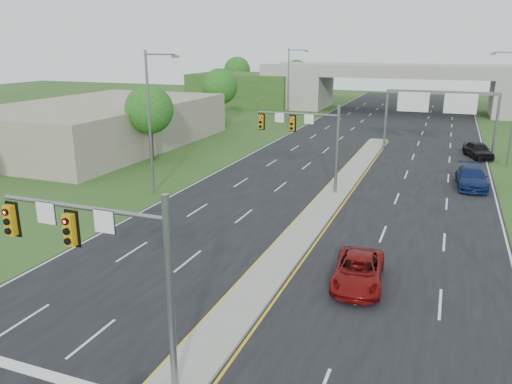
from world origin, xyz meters
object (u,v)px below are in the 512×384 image
Objects in this scene: signal_mast_near at (108,254)px; signal_mast_far at (309,133)px; sign_gantry at (439,104)px; overpass at (404,91)px; car_far_c at (478,150)px; car_far_b at (472,177)px; car_far_a at (358,271)px.

signal_mast_near is 25.00m from signal_mast_far.
overpass is (-6.68, 35.08, -1.69)m from sign_gantry.
car_far_c is at bearing -17.56° from sign_gantry.
signal_mast_far is at bearing -92.35° from overpass.
signal_mast_far is 0.09× the size of overpass.
overpass is at bearing 98.21° from car_far_b.
car_far_b is at bearing 26.50° from signal_mast_far.
sign_gantry reaches higher than car_far_a.
car_far_c is (11.00, -36.45, -2.72)m from overpass.
overpass is (2.26, 80.07, -1.17)m from signal_mast_near.
signal_mast_far is at bearing -114.11° from sign_gantry.
overpass is at bearing 88.38° from signal_mast_near.
car_far_a is (-2.26, -34.80, -4.51)m from sign_gantry.
car_far_a is at bearing -120.45° from car_far_c.
car_far_c is at bearing 82.30° from car_far_b.
signal_mast_far is 1.38× the size of car_far_a.
signal_mast_near reaches higher than car_far_c.
sign_gantry is 0.14× the size of overpass.
signal_mast_far reaches higher than car_far_a.
overpass is at bearing 88.64° from car_far_a.
car_far_a is at bearing 56.75° from signal_mast_near.
signal_mast_far reaches higher than sign_gantry.
sign_gantry is 35.16m from car_far_a.
car_far_a is (4.42, -69.87, -2.83)m from overpass.
signal_mast_far is 23.20m from car_far_c.
car_far_b is at bearing 68.40° from signal_mast_near.
car_far_a is 34.07m from car_far_c.
signal_mast_far is 14.31m from car_far_b.
car_far_a is 0.90× the size of car_far_b.
signal_mast_far is 0.60× the size of sign_gantry.
overpass is 15.74× the size of car_far_a.
sign_gantry is 2.28× the size of car_far_a.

